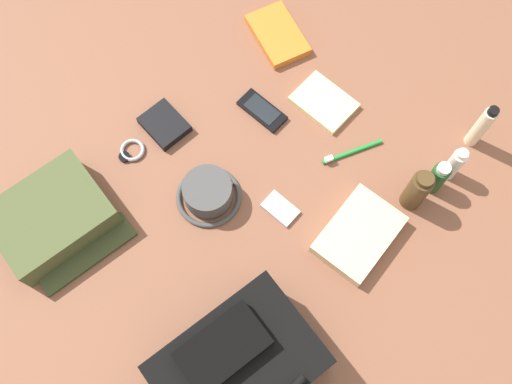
{
  "coord_description": "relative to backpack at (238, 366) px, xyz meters",
  "views": [
    {
      "loc": [
        0.34,
        0.34,
        1.31
      ],
      "look_at": [
        0.0,
        0.0,
        0.04
      ],
      "focal_mm": 40.4,
      "sensor_mm": 36.0,
      "label": 1
    }
  ],
  "objects": [
    {
      "name": "ground_plane",
      "position": [
        -0.31,
        -0.25,
        -0.08
      ],
      "size": [
        2.64,
        2.02,
        0.02
      ],
      "primitive_type": "cube",
      "color": "brown",
      "rests_on": "ground"
    },
    {
      "name": "bucket_hat",
      "position": [
        -0.23,
        -0.33,
        -0.04
      ],
      "size": [
        0.16,
        0.16,
        0.07
      ],
      "color": "#464646",
      "rests_on": "ground_plane"
    },
    {
      "name": "notepad",
      "position": [
        -0.61,
        -0.31,
        -0.06
      ],
      "size": [
        0.12,
        0.15,
        0.02
      ],
      "primitive_type": "cube",
      "rotation": [
        0.0,
        0.0,
        0.03
      ],
      "color": "beige",
      "rests_on": "ground_plane"
    },
    {
      "name": "toothpaste_tube",
      "position": [
        -0.68,
        0.04,
        -0.01
      ],
      "size": [
        0.03,
        0.03,
        0.12
      ],
      "color": "white",
      "rests_on": "ground_plane"
    },
    {
      "name": "wallet",
      "position": [
        -0.28,
        -0.55,
        -0.06
      ],
      "size": [
        0.1,
        0.12,
        0.02
      ],
      "primitive_type": "cube",
      "rotation": [
        0.0,
        0.0,
        -0.07
      ],
      "color": "black",
      "rests_on": "ground_plane"
    },
    {
      "name": "lotion_bottle",
      "position": [
        -0.79,
        0.03,
        0.01
      ],
      "size": [
        0.03,
        0.03,
        0.16
      ],
      "color": "beige",
      "rests_on": "ground_plane"
    },
    {
      "name": "folded_towel",
      "position": [
        -0.41,
        -0.01,
        -0.05
      ],
      "size": [
        0.21,
        0.16,
        0.04
      ],
      "primitive_type": "cube",
      "rotation": [
        0.0,
        0.0,
        0.1
      ],
      "color": "beige",
      "rests_on": "ground_plane"
    },
    {
      "name": "backpack",
      "position": [
        0.0,
        0.0,
        0.0
      ],
      "size": [
        0.35,
        0.27,
        0.16
      ],
      "color": "black",
      "rests_on": "ground_plane"
    },
    {
      "name": "shampoo_bottle",
      "position": [
        -0.63,
        0.03,
        -0.02
      ],
      "size": [
        0.04,
        0.04,
        0.11
      ],
      "color": "#19471E",
      "rests_on": "ground_plane"
    },
    {
      "name": "toothbrush",
      "position": [
        -0.55,
        -0.17,
        -0.06
      ],
      "size": [
        0.15,
        0.07,
        0.02
      ],
      "color": "#198C33",
      "rests_on": "ground_plane"
    },
    {
      "name": "wristwatch",
      "position": [
        -0.18,
        -0.56,
        -0.07
      ],
      "size": [
        0.07,
        0.06,
        0.01
      ],
      "color": "#99999E",
      "rests_on": "ground_plane"
    },
    {
      "name": "media_player",
      "position": [
        -0.33,
        -0.19,
        -0.07
      ],
      "size": [
        0.06,
        0.09,
        0.01
      ],
      "color": "#B7B7BC",
      "rests_on": "ground_plane"
    },
    {
      "name": "cell_phone",
      "position": [
        -0.49,
        -0.4,
        -0.06
      ],
      "size": [
        0.06,
        0.13,
        0.01
      ],
      "color": "black",
      "rests_on": "ground_plane"
    },
    {
      "name": "paperback_novel",
      "position": [
        -0.68,
        -0.53,
        -0.06
      ],
      "size": [
        0.16,
        0.2,
        0.02
      ],
      "color": "orange",
      "rests_on": "ground_plane"
    },
    {
      "name": "toiletry_pouch",
      "position": [
        0.07,
        -0.54,
        -0.03
      ],
      "size": [
        0.28,
        0.28,
        0.08
      ],
      "color": "#47512D",
      "rests_on": "ground_plane"
    },
    {
      "name": "cologne_bottle",
      "position": [
        -0.56,
        0.02,
        -0.0
      ],
      "size": [
        0.05,
        0.05,
        0.14
      ],
      "color": "#473319",
      "rests_on": "ground_plane"
    }
  ]
}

